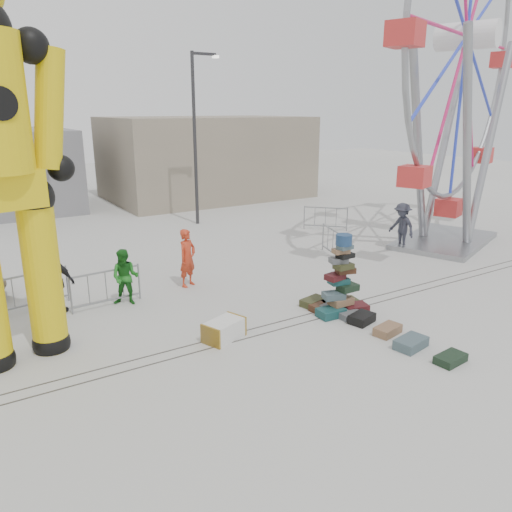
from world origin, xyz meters
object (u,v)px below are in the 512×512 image
barricade_dummy_c (106,288)px  barricade_wheel_front (333,243)px  barricade_dummy_b (32,291)px  lamp_post_left (30,133)px  steamer_trunk (224,330)px  ferris_wheel (464,65)px  pedestrian_black (56,281)px  pedestrian_green (125,277)px  lamp_post_right (196,131)px  pedestrian_red (187,258)px  pedestrian_grey (402,226)px  barricade_wheel_back (325,218)px  suitcase_tower (340,291)px

barricade_dummy_c → barricade_wheel_front: 8.80m
barricade_dummy_b → barricade_wheel_front: bearing=-12.0°
lamp_post_left → steamer_trunk: size_ratio=7.76×
ferris_wheel → pedestrian_black: (-15.49, 0.69, -6.15)m
ferris_wheel → barricade_wheel_front: bearing=149.7°
lamp_post_left → pedestrian_green: (0.54, -10.59, -3.66)m
lamp_post_right → pedestrian_green: bearing=-127.0°
ferris_wheel → pedestrian_red: bearing=155.0°
barricade_dummy_c → pedestrian_grey: (11.84, -0.18, 0.40)m
lamp_post_right → pedestrian_grey: (4.84, -8.64, -3.53)m
lamp_post_left → pedestrian_grey: 16.31m
pedestrian_green → pedestrian_black: (-1.83, 0.34, 0.11)m
pedestrian_red → barricade_wheel_back: bearing=-3.3°
barricade_wheel_front → lamp_post_right: bearing=30.1°
lamp_post_right → lamp_post_left: 7.28m
lamp_post_right → suitcase_tower: lamp_post_right is taller
steamer_trunk → pedestrian_grey: bearing=-1.2°
steamer_trunk → barricade_wheel_back: (9.58, 7.72, 0.31)m
pedestrian_red → pedestrian_black: bearing=156.0°
lamp_post_left → ferris_wheel: ferris_wheel is taller
ferris_wheel → barricade_wheel_back: bearing=100.8°
suitcase_tower → barricade_wheel_front: suitcase_tower is taller
suitcase_tower → ferris_wheel: bearing=27.2°
barricade_dummy_b → barricade_wheel_back: 13.64m
lamp_post_right → barricade_dummy_c: (-7.00, -8.46, -3.93)m
barricade_dummy_b → barricade_wheel_back: same height
pedestrian_grey → pedestrian_red: bearing=-92.5°
barricade_dummy_c → pedestrian_green: pedestrian_green is taller
ferris_wheel → barricade_wheel_back: ferris_wheel is taller
lamp_post_right → barricade_dummy_c: size_ratio=4.00×
suitcase_tower → pedestrian_grey: suitcase_tower is taller
barricade_dummy_c → pedestrian_green: size_ratio=1.21×
steamer_trunk → barricade_wheel_back: barricade_wheel_back is taller
pedestrian_red → pedestrian_black: 4.01m
lamp_post_left → barricade_wheel_front: lamp_post_left is taller
lamp_post_left → barricade_dummy_b: lamp_post_left is taller
lamp_post_left → pedestrian_black: lamp_post_left is taller
barricade_dummy_c → pedestrian_black: (-1.29, 0.22, 0.39)m
barricade_wheel_front → pedestrian_red: (-6.07, -0.07, 0.38)m
barricade_wheel_back → pedestrian_green: (-10.88, -4.19, 0.27)m
barricade_dummy_b → pedestrian_grey: size_ratio=1.06×
pedestrian_red → pedestrian_grey: bearing=-29.7°
ferris_wheel → pedestrian_green: ferris_wheel is taller
barricade_dummy_c → pedestrian_grey: 11.85m
lamp_post_left → steamer_trunk: 14.86m
suitcase_tower → pedestrian_black: 7.84m
barricade_wheel_front → pedestrian_grey: size_ratio=1.06×
lamp_post_right → pedestrian_green: lamp_post_right is taller
barricade_wheel_back → pedestrian_red: pedestrian_red is taller
ferris_wheel → barricade_dummy_b: ferris_wheel is taller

